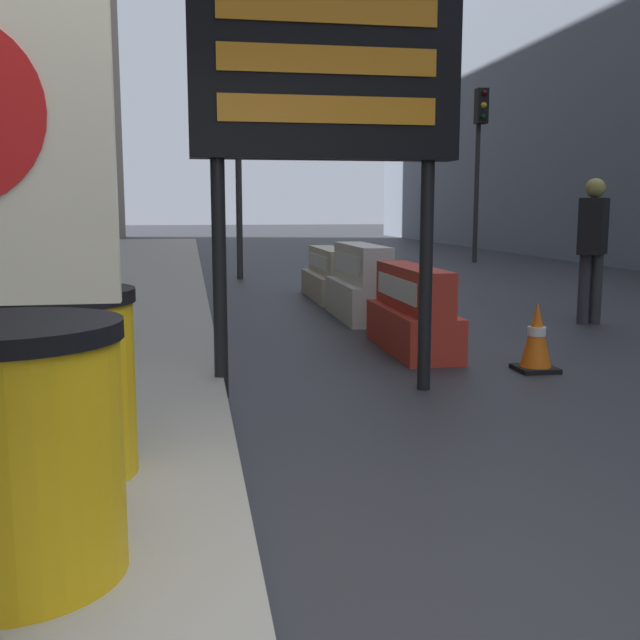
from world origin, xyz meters
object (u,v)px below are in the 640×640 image
object	(u,v)px
jersey_barrier_red_striped	(412,314)
traffic_light_far_side	(480,138)
pedestrian_worker	(593,239)
message_board	(326,64)
jersey_barrier_cream	(331,277)
traffic_light_near_curb	(238,108)
barrel_drum_middle	(56,383)
traffic_cone_near	(536,338)
jersey_barrier_white	(362,286)
barrel_drum_foreground	(13,450)

from	to	relation	value
jersey_barrier_red_striped	traffic_light_far_side	size ratio (longest dim) A/B	0.38
pedestrian_worker	message_board	bearing A→B (deg)	167.52
traffic_light_far_side	pedestrian_worker	world-z (taller)	traffic_light_far_side
jersey_barrier_cream	traffic_light_far_side	world-z (taller)	traffic_light_far_side
jersey_barrier_cream	pedestrian_worker	world-z (taller)	pedestrian_worker
jersey_barrier_red_striped	traffic_light_near_curb	distance (m)	8.19
jersey_barrier_red_striped	jersey_barrier_cream	world-z (taller)	jersey_barrier_red_striped
barrel_drum_middle	traffic_light_near_curb	world-z (taller)	traffic_light_near_curb
traffic_cone_near	pedestrian_worker	bearing A→B (deg)	52.42
jersey_barrier_cream	traffic_cone_near	world-z (taller)	jersey_barrier_cream
traffic_cone_near	jersey_barrier_cream	bearing A→B (deg)	98.19
message_board	jersey_barrier_white	world-z (taller)	message_board
jersey_barrier_white	traffic_light_far_side	bearing A→B (deg)	60.70
barrel_drum_foreground	traffic_cone_near	distance (m)	4.78
jersey_barrier_red_striped	traffic_cone_near	distance (m)	1.31
jersey_barrier_cream	traffic_light_near_curb	world-z (taller)	traffic_light_near_curb
jersey_barrier_red_striped	jersey_barrier_cream	distance (m)	4.25
traffic_light_far_side	jersey_barrier_red_striped	bearing A→B (deg)	-114.31
jersey_barrier_red_striped	traffic_light_near_curb	size ratio (longest dim) A/B	0.36
jersey_barrier_cream	traffic_light_near_curb	size ratio (longest dim) A/B	0.44
message_board	jersey_barrier_cream	world-z (taller)	message_board
traffic_light_near_curb	jersey_barrier_cream	bearing A→B (deg)	-71.12
barrel_drum_foreground	traffic_light_far_side	xyz separation A→B (m)	(7.70, 15.51, 2.49)
jersey_barrier_white	barrel_drum_foreground	bearing A→B (deg)	-112.19
jersey_barrier_red_striped	pedestrian_worker	bearing A→B (deg)	26.59
traffic_cone_near	traffic_light_near_curb	size ratio (longest dim) A/B	0.13
jersey_barrier_red_striped	traffic_cone_near	world-z (taller)	jersey_barrier_red_striped
barrel_drum_foreground	jersey_barrier_red_striped	size ratio (longest dim) A/B	0.53
barrel_drum_foreground	jersey_barrier_red_striped	world-z (taller)	barrel_drum_foreground
message_board	jersey_barrier_white	size ratio (longest dim) A/B	1.82
barrel_drum_middle	jersey_barrier_red_striped	world-z (taller)	barrel_drum_middle
jersey_barrier_red_striped	traffic_light_near_curb	xyz separation A→B (m)	(-1.14, 7.59, 2.85)
traffic_cone_near	jersey_barrier_red_striped	bearing A→B (deg)	125.73
barrel_drum_middle	jersey_barrier_cream	size ratio (longest dim) A/B	0.43
jersey_barrier_red_striped	jersey_barrier_white	distance (m)	2.17
pedestrian_worker	traffic_cone_near	bearing A→B (deg)	-177.31
barrel_drum_middle	pedestrian_worker	bearing A→B (deg)	41.68
jersey_barrier_cream	pedestrian_worker	xyz separation A→B (m)	(2.57, -2.96, 0.67)
traffic_cone_near	traffic_light_far_side	bearing A→B (deg)	70.72
traffic_light_near_curb	traffic_cone_near	bearing A→B (deg)	-77.57
message_board	pedestrian_worker	xyz separation A→B (m)	(3.70, 2.81, -1.35)
jersey_barrier_red_striped	jersey_barrier_white	bearing A→B (deg)	90.00
barrel_drum_foreground	traffic_light_far_side	distance (m)	17.50
barrel_drum_middle	jersey_barrier_cream	xyz separation A→B (m)	(2.70, 7.65, -0.25)
pedestrian_worker	traffic_light_far_side	bearing A→B (deg)	26.25
traffic_cone_near	traffic_light_far_side	world-z (taller)	traffic_light_far_side
jersey_barrier_white	pedestrian_worker	world-z (taller)	pedestrian_worker
traffic_cone_near	pedestrian_worker	xyz separation A→B (m)	(1.81, 2.35, 0.72)
message_board	barrel_drum_middle	bearing A→B (deg)	-129.91
barrel_drum_foreground	traffic_light_near_curb	world-z (taller)	traffic_light_near_curb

